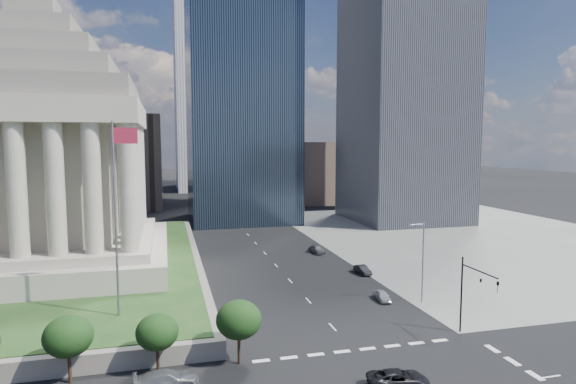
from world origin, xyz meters
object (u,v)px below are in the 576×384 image
object	(u,v)px
traffic_signal_ne	(473,288)
suv_grey	(167,380)
war_memorial	(40,131)
flagpole	(117,208)
street_lamp_north	(422,257)
pickup_truck	(398,379)
parked_sedan_far	(316,249)
parked_sedan_near	(382,296)
parked_sedan_mid	(363,270)

from	to	relation	value
traffic_signal_ne	suv_grey	bearing A→B (deg)	-174.83
war_memorial	flagpole	distance (m)	28.16
flagpole	street_lamp_north	world-z (taller)	flagpole
pickup_truck	street_lamp_north	bearing A→B (deg)	-25.40
war_memorial	parked_sedan_far	bearing A→B (deg)	7.64
suv_grey	traffic_signal_ne	bearing A→B (deg)	-91.17
street_lamp_north	parked_sedan_far	size ratio (longest dim) A/B	2.43
parked_sedan_near	parked_sedan_far	world-z (taller)	parked_sedan_far
street_lamp_north	parked_sedan_mid	xyz separation A→B (m)	(-1.83, 13.81, -5.03)
parked_sedan_far	suv_grey	bearing A→B (deg)	-130.97
suv_grey	flagpole	bearing A→B (deg)	12.81
flagpole	suv_grey	distance (m)	18.50
war_memorial	flagpole	size ratio (longest dim) A/B	1.95
war_memorial	suv_grey	bearing A→B (deg)	-65.73
parked_sedan_mid	war_memorial	bearing A→B (deg)	165.41
war_memorial	flagpole	bearing A→B (deg)	-63.11
war_memorial	flagpole	world-z (taller)	war_memorial
war_memorial	traffic_signal_ne	size ratio (longest dim) A/B	4.88
pickup_truck	parked_sedan_far	world-z (taller)	parked_sedan_far
parked_sedan_near	parked_sedan_mid	size ratio (longest dim) A/B	0.93
flagpole	parked_sedan_far	size ratio (longest dim) A/B	4.85
street_lamp_north	pickup_truck	distance (m)	22.78
suv_grey	parked_sedan_mid	size ratio (longest dim) A/B	1.33
flagpole	parked_sedan_mid	xyz separation A→B (m)	(33.33, 14.81, -12.48)
war_memorial	street_lamp_north	size ratio (longest dim) A/B	3.90
flagpole	traffic_signal_ne	bearing A→B (deg)	-16.71
flagpole	traffic_signal_ne	distance (m)	36.69
pickup_truck	parked_sedan_far	bearing A→B (deg)	-0.99
suv_grey	parked_sedan_near	xyz separation A→B (m)	(26.31, 15.73, -0.14)
parked_sedan_mid	traffic_signal_ne	bearing A→B (deg)	-90.88
street_lamp_north	parked_sedan_near	distance (m)	6.88
war_memorial	suv_grey	xyz separation A→B (m)	(16.69, -37.00, -20.66)
parked_sedan_far	parked_sedan_near	bearing A→B (deg)	-99.37
flagpole	parked_sedan_near	bearing A→B (deg)	5.06
parked_sedan_near	traffic_signal_ne	bearing A→B (deg)	-68.45
pickup_truck	suv_grey	distance (m)	18.64
pickup_truck	suv_grey	bearing A→B (deg)	85.29
suv_grey	parked_sedan_near	size ratio (longest dim) A/B	1.44
traffic_signal_ne	war_memorial	bearing A→B (deg)	143.58
traffic_signal_ne	pickup_truck	size ratio (longest dim) A/B	1.59
traffic_signal_ne	suv_grey	xyz separation A→B (m)	(-29.81, -2.70, -4.51)
traffic_signal_ne	parked_sedan_near	size ratio (longest dim) A/B	2.24
street_lamp_north	suv_grey	world-z (taller)	street_lamp_north
suv_grey	parked_sedan_near	bearing A→B (deg)	-65.47
suv_grey	parked_sedan_mid	world-z (taller)	suv_grey
parked_sedan_far	flagpole	bearing A→B (deg)	-145.37
suv_grey	parked_sedan_far	bearing A→B (deg)	-37.94
traffic_signal_ne	parked_sedan_mid	distance (m)	25.55
street_lamp_north	suv_grey	size ratio (longest dim) A/B	1.95
war_memorial	parked_sedan_near	bearing A→B (deg)	-26.32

